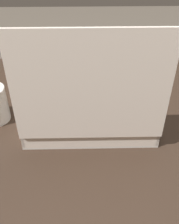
% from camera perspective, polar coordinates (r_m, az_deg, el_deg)
% --- Properties ---
extents(dining_table, '(1.20, 0.87, 0.73)m').
position_cam_1_polar(dining_table, '(0.87, 1.99, -6.30)').
color(dining_table, '#38281E').
rests_on(dining_table, ground_plane).
extents(donut_box, '(0.36, 0.28, 0.33)m').
position_cam_1_polar(donut_box, '(0.76, 0.60, 0.61)').
color(donut_box, silver).
rests_on(donut_box, dining_table).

